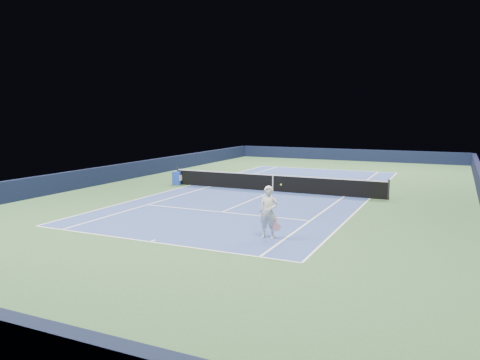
% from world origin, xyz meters
% --- Properties ---
extents(ground, '(40.00, 40.00, 0.00)m').
position_xyz_m(ground, '(0.00, 0.00, 0.00)').
color(ground, '#30542D').
rests_on(ground, ground).
extents(wall_far, '(22.00, 0.35, 1.10)m').
position_xyz_m(wall_far, '(0.00, 19.82, 0.55)').
color(wall_far, black).
rests_on(wall_far, ground).
extents(wall_left, '(0.35, 40.00, 1.10)m').
position_xyz_m(wall_left, '(-10.82, 0.00, 0.55)').
color(wall_left, black).
rests_on(wall_left, ground).
extents(court_surface, '(10.97, 23.77, 0.01)m').
position_xyz_m(court_surface, '(0.00, 0.00, 0.00)').
color(court_surface, navy).
rests_on(court_surface, ground).
extents(baseline_far, '(10.97, 0.08, 0.00)m').
position_xyz_m(baseline_far, '(0.00, 11.88, 0.01)').
color(baseline_far, white).
rests_on(baseline_far, ground).
extents(baseline_near, '(10.97, 0.08, 0.00)m').
position_xyz_m(baseline_near, '(0.00, -11.88, 0.01)').
color(baseline_near, white).
rests_on(baseline_near, ground).
extents(sideline_doubles_right, '(0.08, 23.77, 0.00)m').
position_xyz_m(sideline_doubles_right, '(5.49, 0.00, 0.01)').
color(sideline_doubles_right, white).
rests_on(sideline_doubles_right, ground).
extents(sideline_doubles_left, '(0.08, 23.77, 0.00)m').
position_xyz_m(sideline_doubles_left, '(-5.49, 0.00, 0.01)').
color(sideline_doubles_left, white).
rests_on(sideline_doubles_left, ground).
extents(sideline_singles_right, '(0.08, 23.77, 0.00)m').
position_xyz_m(sideline_singles_right, '(4.12, 0.00, 0.01)').
color(sideline_singles_right, white).
rests_on(sideline_singles_right, ground).
extents(sideline_singles_left, '(0.08, 23.77, 0.00)m').
position_xyz_m(sideline_singles_left, '(-4.12, 0.00, 0.01)').
color(sideline_singles_left, white).
rests_on(sideline_singles_left, ground).
extents(service_line_far, '(8.23, 0.08, 0.00)m').
position_xyz_m(service_line_far, '(0.00, 6.40, 0.01)').
color(service_line_far, white).
rests_on(service_line_far, ground).
extents(service_line_near, '(8.23, 0.08, 0.00)m').
position_xyz_m(service_line_near, '(0.00, -6.40, 0.01)').
color(service_line_near, white).
rests_on(service_line_near, ground).
extents(center_service_line, '(0.08, 12.80, 0.00)m').
position_xyz_m(center_service_line, '(0.00, 0.00, 0.01)').
color(center_service_line, white).
rests_on(center_service_line, ground).
extents(center_mark_far, '(0.08, 0.30, 0.00)m').
position_xyz_m(center_mark_far, '(0.00, 11.73, 0.01)').
color(center_mark_far, white).
rests_on(center_mark_far, ground).
extents(center_mark_near, '(0.08, 0.30, 0.00)m').
position_xyz_m(center_mark_near, '(0.00, -11.73, 0.01)').
color(center_mark_near, white).
rests_on(center_mark_near, ground).
extents(tennis_net, '(12.90, 0.10, 1.07)m').
position_xyz_m(tennis_net, '(0.00, 0.00, 0.50)').
color(tennis_net, black).
rests_on(tennis_net, ground).
extents(sponsor_cube, '(0.59, 0.53, 0.82)m').
position_xyz_m(sponsor_cube, '(-6.40, -0.11, 0.41)').
color(sponsor_cube, '#1D3DB1').
rests_on(sponsor_cube, ground).
extents(tennis_player, '(0.84, 1.28, 1.88)m').
position_xyz_m(tennis_player, '(3.53, -9.65, 0.94)').
color(tennis_player, silver).
rests_on(tennis_player, ground).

